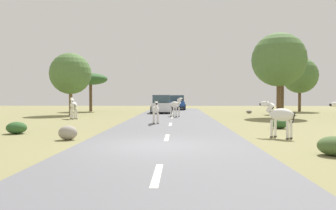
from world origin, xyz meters
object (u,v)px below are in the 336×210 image
at_px(car_0, 177,103).
at_px(tree_6, 282,73).
at_px(rock_2, 249,112).
at_px(bush_1, 280,124).
at_px(tree_0, 91,79).
at_px(tree_1, 279,60).
at_px(tree_4, 300,76).
at_px(zebra_4, 176,105).
at_px(tree_7, 70,74).
at_px(zebra_2, 279,115).
at_px(zebra_0, 156,110).
at_px(rock_0, 68,133).
at_px(bush_2, 17,128).
at_px(zebra_3, 73,106).
at_px(bush_0, 334,146).
at_px(car_1, 161,105).

distance_m(car_0, tree_6, 13.34).
bearing_deg(rock_2, bush_1, -96.50).
xyz_separation_m(tree_0, tree_1, (17.57, -9.32, 1.03)).
relative_size(tree_1, tree_4, 1.14).
relative_size(zebra_4, tree_7, 0.28).
bearing_deg(zebra_2, zebra_0, 90.36).
height_order(tree_0, rock_2, tree_0).
bearing_deg(rock_0, tree_7, 108.15).
distance_m(car_0, rock_0, 27.36).
relative_size(tree_0, bush_2, 4.71).
bearing_deg(tree_7, tree_1, -8.14).
bearing_deg(tree_4, zebra_4, -142.93).
relative_size(zebra_0, zebra_3, 0.90).
distance_m(tree_0, tree_6, 19.94).
relative_size(tree_1, bush_2, 7.49).
height_order(zebra_4, tree_6, tree_6).
distance_m(tree_0, tree_1, 19.92).
bearing_deg(zebra_4, bush_0, 69.01).
height_order(car_0, rock_0, car_0).
height_order(zebra_2, tree_6, tree_6).
height_order(car_1, tree_1, tree_1).
relative_size(tree_1, tree_7, 1.22).
xyz_separation_m(bush_2, rock_2, (14.18, 17.54, -0.11)).
xyz_separation_m(tree_1, bush_0, (-3.57, -16.61, -4.28)).
xyz_separation_m(zebra_0, car_1, (-0.30, 12.18, -0.02)).
height_order(car_1, rock_0, car_1).
height_order(bush_0, bush_2, bush_0).
bearing_deg(tree_0, tree_6, -12.09).
bearing_deg(tree_7, rock_2, 11.50).
xyz_separation_m(zebra_4, rock_0, (-4.06, -13.35, -0.71)).
relative_size(tree_4, bush_1, 7.00).
height_order(zebra_0, tree_4, tree_4).
bearing_deg(rock_2, tree_6, -13.64).
distance_m(car_0, tree_0, 10.67).
bearing_deg(bush_2, bush_1, 12.10).
distance_m(zebra_4, tree_6, 11.81).
relative_size(car_1, bush_0, 4.85).
xyz_separation_m(car_1, tree_7, (-7.91, -2.94, 2.82)).
relative_size(zebra_0, tree_0, 0.35).
relative_size(car_0, bush_0, 4.77).
bearing_deg(car_1, rock_2, -0.31).
bearing_deg(rock_2, tree_7, -168.50).
relative_size(tree_7, rock_2, 9.93).
relative_size(tree_7, bush_2, 6.16).
height_order(tree_6, bush_2, tree_6).
bearing_deg(bush_2, rock_2, 51.04).
height_order(zebra_2, tree_1, tree_1).
distance_m(zebra_3, rock_2, 16.81).
bearing_deg(zebra_0, rock_0, 59.95).
bearing_deg(zebra_0, tree_6, -140.44).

